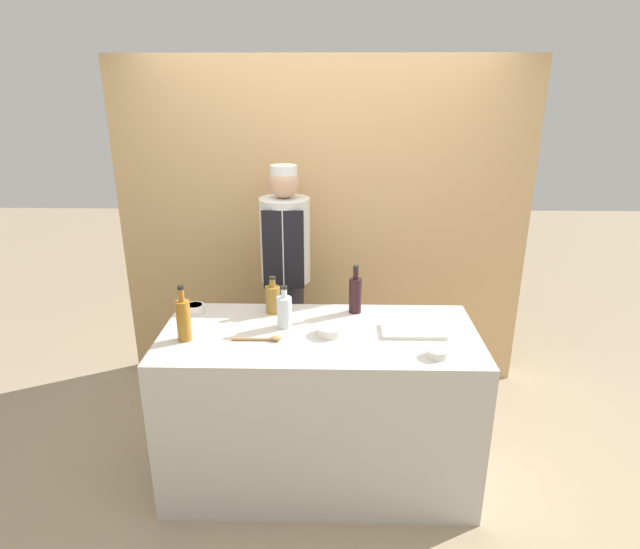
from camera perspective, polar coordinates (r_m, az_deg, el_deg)
name	(u,v)px	position (r m, az deg, el deg)	size (l,w,h in m)	color
ground_plane	(319,473)	(3.44, -0.06, -20.37)	(14.00, 14.00, 0.00)	tan
cabinet_wall	(323,228)	(3.97, 0.35, 4.99)	(2.96, 0.18, 2.40)	tan
counter	(319,406)	(3.16, -0.07, -13.88)	(1.73, 0.78, 0.94)	beige
sauce_bowl_white	(330,330)	(2.89, 1.11, -5.92)	(0.15, 0.15, 0.05)	white
sauce_bowl_orange	(437,352)	(2.74, 12.40, -8.11)	(0.11, 0.11, 0.04)	white
sauce_bowl_red	(195,308)	(3.25, -13.21, -3.49)	(0.11, 0.11, 0.05)	white
cutting_board	(413,331)	(2.97, 9.91, -5.91)	(0.35, 0.18, 0.02)	white
bottle_vinegar	(273,298)	(3.15, -5.05, -2.55)	(0.09, 0.09, 0.22)	olive
bottle_wine	(355,294)	(3.14, 3.78, -2.11)	(0.07, 0.07, 0.29)	black
bottle_amber	(184,319)	(2.89, -14.35, -4.62)	(0.07, 0.07, 0.31)	#9E661E
bottle_clear	(284,311)	(2.96, -3.82, -3.90)	(0.08, 0.08, 0.24)	silver
wooden_spoon	(265,338)	(2.85, -5.90, -6.80)	(0.27, 0.05, 0.03)	#B2844C
chef_center	(286,279)	(3.68, -3.64, -0.51)	(0.33, 0.33, 1.72)	#28282D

